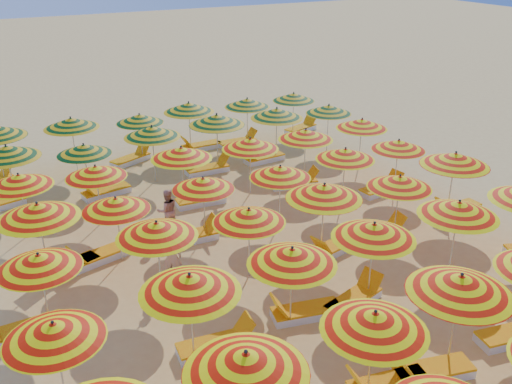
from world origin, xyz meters
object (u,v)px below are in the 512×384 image
umbrella_30 (19,180)px  umbrella_39 (217,120)px  lounger_28 (263,158)px  umbrella_41 (329,109)px  lounger_11 (217,345)px  umbrella_24 (38,211)px  umbrella_28 (345,154)px  lounger_18 (457,209)px  umbrella_7 (246,363)px  lounger_32 (238,142)px  umbrella_12 (54,332)px  lounger_12 (305,312)px  umbrella_40 (277,113)px  beachgoer_b (167,210)px  umbrella_16 (459,209)px  umbrella_27 (280,172)px  umbrella_46 (247,103)px  lounger_21 (191,236)px  umbrella_13 (190,284)px  lounger_19 (68,269)px  umbrella_14 (292,256)px  umbrella_19 (157,230)px  umbrella_15 (374,231)px  umbrella_9 (460,285)px  umbrella_25 (116,204)px  lounger_26 (105,192)px  umbrella_20 (249,216)px  umbrella_35 (362,124)px  beachgoer_a (172,257)px  umbrella_18 (39,262)px  umbrella_44 (140,119)px  lounger_22 (382,189)px  umbrella_43 (71,123)px  lounger_20 (99,256)px  lounger_13 (354,300)px  umbrella_21 (324,192)px  lounger_30 (131,159)px  lounger_31 (201,146)px  umbrella_8 (375,321)px  umbrella_45 (189,107)px  lounger_27 (208,169)px  umbrella_26 (203,184)px  umbrella_36 (7,152)px  lounger_23 (202,200)px  lounger_33 (301,128)px  umbrella_23 (455,159)px  umbrella_29 (399,145)px  lounger_8 (431,371)px  umbrella_34 (306,135)px  umbrella_38 (152,132)px  umbrella_31 (96,172)px  lounger_16 (336,247)px  umbrella_22 (400,182)px  umbrella_37 (84,149)px

umbrella_30 → umbrella_39: umbrella_39 is taller
lounger_28 → umbrella_41: bearing=176.0°
lounger_11 → umbrella_24: bearing=125.7°
umbrella_28 → lounger_18: size_ratio=1.31×
umbrella_7 → lounger_32: 16.75m
umbrella_12 → lounger_12: umbrella_12 is taller
umbrella_7 → lounger_12: 4.64m
umbrella_40 → beachgoer_b: 7.42m
umbrella_16 → umbrella_27: bearing=119.8°
umbrella_28 → umbrella_41: bearing=61.8°
umbrella_46 → lounger_21: bearing=-127.1°
umbrella_13 → lounger_19: size_ratio=1.25×
umbrella_14 → umbrella_19: bearing=130.8°
umbrella_15 → umbrella_39: size_ratio=1.10×
umbrella_9 → umbrella_25: 9.18m
lounger_32 → lounger_26: bearing=-157.7°
umbrella_27 → beachgoer_b: size_ratio=1.56×
lounger_12 → lounger_19: size_ratio=0.99×
umbrella_20 → umbrella_35: bearing=34.4°
umbrella_9 → umbrella_15: 2.82m
umbrella_16 → beachgoer_a: bearing=155.2°
umbrella_18 → umbrella_7: bearing=-64.6°
umbrella_44 → lounger_22: 10.02m
umbrella_43 → umbrella_46: size_ratio=0.89×
umbrella_41 → lounger_20: 12.22m
lounger_13 → lounger_26: same height
umbrella_21 → lounger_30: bearing=106.0°
lounger_22 → lounger_31: (-4.12, 7.33, 0.00)m
umbrella_8 → lounger_11: umbrella_8 is taller
umbrella_44 → umbrella_45: (2.14, 0.00, 0.20)m
umbrella_20 → lounger_27: size_ratio=1.35×
umbrella_26 → lounger_26: umbrella_26 is taller
umbrella_24 → lounger_26: bearing=60.3°
umbrella_36 → lounger_23: size_ratio=1.32×
umbrella_12 → umbrella_28: (10.28, 5.20, 0.07)m
lounger_33 → umbrella_46: bearing=167.9°
umbrella_40 → lounger_32: bearing=105.8°
umbrella_23 → lounger_13: (-5.70, -2.65, -1.90)m
umbrella_9 → lounger_19: bearing=131.4°
umbrella_29 → lounger_8: size_ratio=1.12×
umbrella_15 → umbrella_34: size_ratio=0.99×
umbrella_26 → lounger_30: 7.45m
umbrella_38 → umbrella_39: size_ratio=0.94×
umbrella_23 → umbrella_45: size_ratio=1.06×
umbrella_41 → lounger_28: (-3.15, -0.02, -1.67)m
umbrella_31 → lounger_16: 7.78m
umbrella_46 → umbrella_22: bearing=-89.0°
umbrella_12 → lounger_21: bearing=47.9°
umbrella_16 → umbrella_44: 13.37m
umbrella_22 → umbrella_37: size_ratio=0.97×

